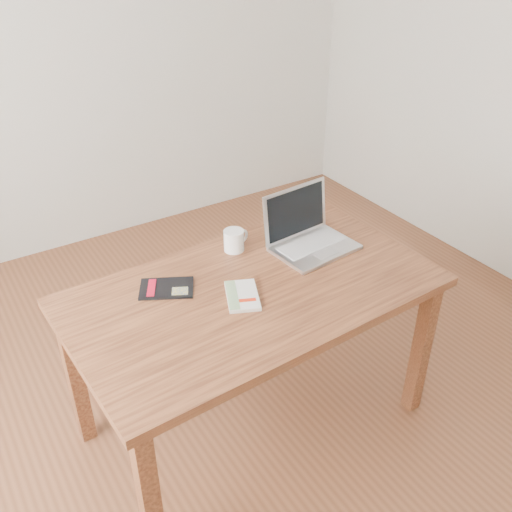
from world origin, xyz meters
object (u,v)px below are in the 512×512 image
black_guidebook (167,288)px  laptop (308,235)px  white_guidebook (242,296)px  coffee_mug (234,240)px  desk (254,306)px

black_guidebook → laptop: (0.67, -0.02, 0.05)m
white_guidebook → laptop: laptop is taller
laptop → white_guidebook: bearing=-163.1°
white_guidebook → laptop: size_ratio=0.61×
black_guidebook → laptop: 0.67m
black_guidebook → laptop: bearing=-64.0°
coffee_mug → laptop: bearing=-38.6°
black_guidebook → white_guidebook: bearing=-104.4°
white_guidebook → coffee_mug: bearing=88.0°
white_guidebook → laptop: bearing=45.8°
white_guidebook → coffee_mug: 0.36m
desk → laptop: bearing=19.2°
black_guidebook → desk: bearing=-92.5°
desk → coffee_mug: bearing=71.2°
coffee_mug → white_guidebook: bearing=-128.7°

